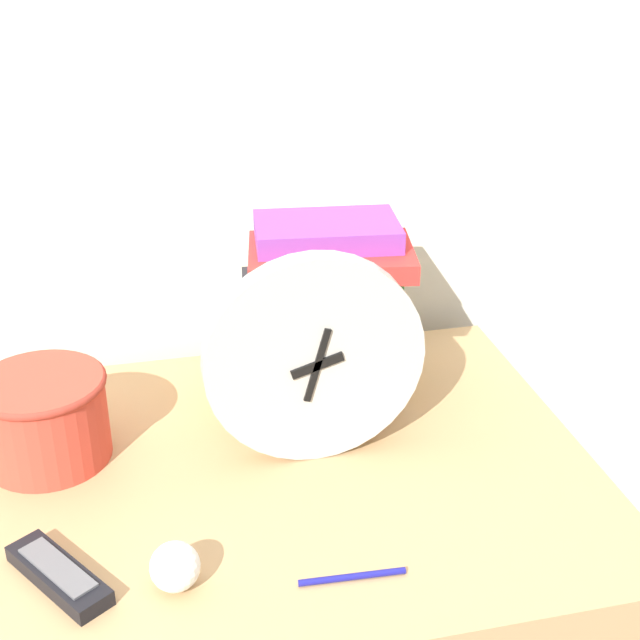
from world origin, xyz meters
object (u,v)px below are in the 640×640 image
desk_clock (315,360)px  book_stack (322,311)px  crumpled_paper_ball (175,567)px  pen (352,577)px  tv_remote (59,575)px  basket (44,415)px

desk_clock → book_stack: (0.05, 0.16, -0.01)m
crumpled_paper_ball → pen: size_ratio=0.46×
book_stack → desk_clock: bearing=-106.4°
tv_remote → desk_clock: bearing=28.1°
desk_clock → basket: (-0.36, 0.08, -0.08)m
desk_clock → basket: size_ratio=1.68×
book_stack → basket: book_stack is taller
desk_clock → basket: 0.38m
desk_clock → book_stack: desk_clock is taller
desk_clock → pen: desk_clock is taller
book_stack → tv_remote: size_ratio=1.82×
book_stack → crumpled_paper_ball: size_ratio=4.85×
desk_clock → crumpled_paper_ball: 0.33m
book_stack → basket: size_ratio=1.56×
basket → crumpled_paper_ball: basket is taller
basket → tv_remote: bearing=-85.7°
tv_remote → basket: bearing=94.3°
basket → crumpled_paper_ball: bearing=-63.1°
crumpled_paper_ball → pen: bearing=-10.0°
desk_clock → tv_remote: bearing=-151.9°
basket → tv_remote: (0.02, -0.26, -0.06)m
basket → pen: basket is taller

